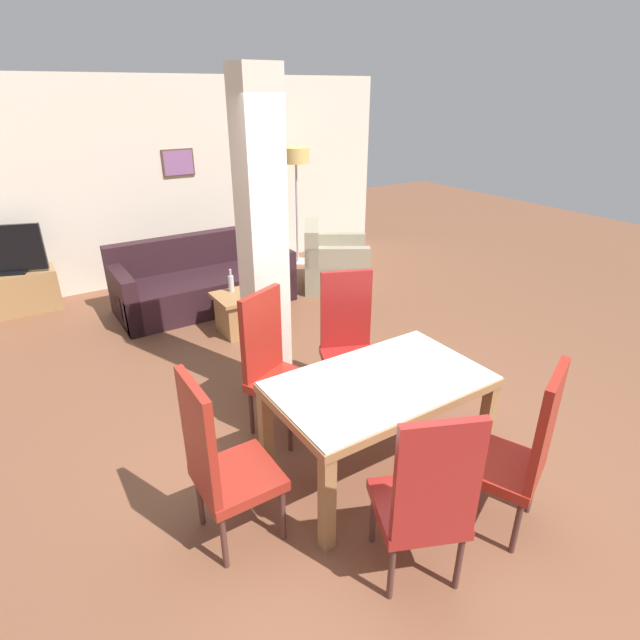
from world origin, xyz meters
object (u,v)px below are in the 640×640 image
object	(u,v)px
tv_stand	(17,293)
floor_lamp	(296,166)
dining_chair_far_right	(348,337)
bottle	(231,283)
dining_chair_near_right	(520,450)
sofa	(203,283)
dining_table	(379,400)
dining_chair_near_left	(426,498)
armchair	(333,265)
dining_chair_far_left	(274,362)
tv_screen	(6,250)
coffee_table	(247,311)
dining_chair_head_left	(220,461)

from	to	relation	value
tv_stand	floor_lamp	world-z (taller)	floor_lamp
dining_chair_far_right	bottle	world-z (taller)	dining_chair_far_right
dining_chair_near_right	bottle	distance (m)	3.62
sofa	bottle	xyz separation A→B (m)	(0.03, -0.84, 0.26)
dining_table	bottle	bearing A→B (deg)	87.86
dining_table	dining_chair_far_right	world-z (taller)	dining_chair_far_right
dining_chair_near_left	armchair	world-z (taller)	dining_chair_near_left
dining_chair_far_left	dining_chair_near_right	bearing A→B (deg)	89.74
sofa	floor_lamp	distance (m)	2.37
sofa	tv_stand	world-z (taller)	sofa
dining_chair_near_right	bottle	bearing A→B (deg)	71.10
armchair	tv_screen	bearing A→B (deg)	-77.48
dining_chair_far_left	floor_lamp	size ratio (longest dim) A/B	0.66
dining_chair_far_right	dining_chair_near_left	distance (m)	1.87
dining_chair_near_right	tv_screen	world-z (taller)	dining_chair_near_right
bottle	tv_stand	bearing A→B (deg)	137.97
dining_table	tv_screen	size ratio (longest dim) A/B	1.81
tv_stand	tv_screen	size ratio (longest dim) A/B	1.13
dining_table	armchair	world-z (taller)	armchair
dining_chair_near_right	tv_screen	xyz separation A→B (m)	(-2.31, 5.45, 0.20)
sofa	armchair	distance (m)	1.78
dining_chair_far_right	armchair	distance (m)	2.80
dining_table	tv_stand	world-z (taller)	dining_table
dining_chair_far_left	bottle	distance (m)	1.96
coffee_table	tv_screen	distance (m)	2.97
dining_chair_far_right	bottle	size ratio (longest dim) A/B	4.45
dining_chair_near_left	dining_chair_head_left	xyz separation A→B (m)	(-0.79, 0.84, 0.00)
dining_chair_far_left	dining_chair_far_right	xyz separation A→B (m)	(0.74, 0.03, 0.00)
dining_chair_near_right	sofa	xyz separation A→B (m)	(-0.30, 4.44, -0.31)
dining_chair_far_right	coffee_table	world-z (taller)	dining_chair_far_right
dining_chair_far_left	dining_chair_far_right	distance (m)	0.74
dining_chair_near_right	armchair	size ratio (longest dim) A/B	0.99
sofa	dining_chair_near_left	bearing A→B (deg)	84.36
coffee_table	dining_chair_near_right	bearing A→B (deg)	-87.41
dining_chair_far_right	dining_chair_head_left	bearing A→B (deg)	52.59
dining_chair_near_right	dining_chair_far_left	bearing A→B (deg)	90.25
bottle	tv_stand	world-z (taller)	bottle
dining_table	bottle	size ratio (longest dim) A/B	5.63
dining_chair_far_left	floor_lamp	world-z (taller)	floor_lamp
dining_table	dining_chair_far_left	bearing A→B (deg)	113.61
dining_chair_near_left	tv_screen	distance (m)	5.66
tv_stand	dining_chair_near_left	bearing A→B (deg)	-73.86
bottle	dining_chair_far_right	bearing A→B (deg)	-81.97
dining_chair_far_left	dining_chair_near_right	distance (m)	1.86
tv_stand	sofa	bearing A→B (deg)	-26.55
sofa	bottle	distance (m)	0.88
dining_chair_far_left	dining_chair_head_left	size ratio (longest dim) A/B	1.00
dining_chair_far_right	sofa	bearing A→B (deg)	-60.93
dining_chair_head_left	sofa	size ratio (longest dim) A/B	0.54
dining_chair_near_right	coffee_table	size ratio (longest dim) A/B	1.67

